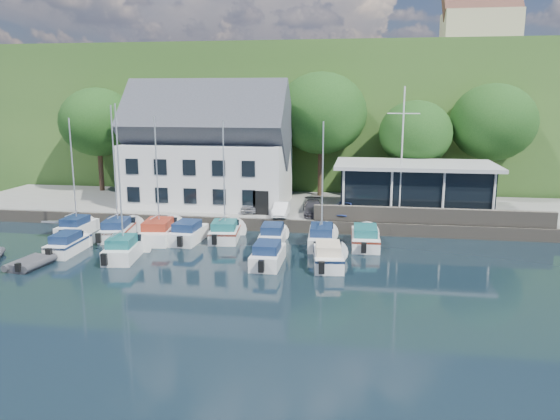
# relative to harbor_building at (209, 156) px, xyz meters

# --- Properties ---
(ground) EXTENTS (180.00, 180.00, 0.00)m
(ground) POSITION_rel_harbor_building_xyz_m (7.00, -16.50, -5.35)
(ground) COLOR black
(ground) RESTS_ON ground
(quay) EXTENTS (60.00, 13.00, 1.00)m
(quay) POSITION_rel_harbor_building_xyz_m (7.00, 1.00, -4.85)
(quay) COLOR gray
(quay) RESTS_ON ground
(quay_face) EXTENTS (60.00, 0.30, 1.00)m
(quay_face) POSITION_rel_harbor_building_xyz_m (7.00, -5.50, -4.85)
(quay_face) COLOR #5C554A
(quay_face) RESTS_ON ground
(hillside) EXTENTS (160.00, 75.00, 16.00)m
(hillside) POSITION_rel_harbor_building_xyz_m (7.00, 45.50, 2.65)
(hillside) COLOR #2C511E
(hillside) RESTS_ON ground
(field_patch) EXTENTS (50.00, 30.00, 0.30)m
(field_patch) POSITION_rel_harbor_building_xyz_m (15.00, 53.50, 10.80)
(field_patch) COLOR #616E37
(field_patch) RESTS_ON hillside
(farmhouse) EXTENTS (10.40, 7.00, 8.20)m
(farmhouse) POSITION_rel_harbor_building_xyz_m (29.00, 35.50, 14.75)
(farmhouse) COLOR #C6B492
(farmhouse) RESTS_ON hillside
(harbor_building) EXTENTS (14.40, 8.20, 8.70)m
(harbor_building) POSITION_rel_harbor_building_xyz_m (0.00, 0.00, 0.00)
(harbor_building) COLOR silver
(harbor_building) RESTS_ON quay
(club_pavilion) EXTENTS (13.20, 7.20, 4.10)m
(club_pavilion) POSITION_rel_harbor_building_xyz_m (18.00, -0.50, -2.30)
(club_pavilion) COLOR black
(club_pavilion) RESTS_ON quay
(seawall) EXTENTS (18.00, 0.50, 1.20)m
(seawall) POSITION_rel_harbor_building_xyz_m (19.00, -5.10, -3.75)
(seawall) COLOR #5C554A
(seawall) RESTS_ON quay
(gangway) EXTENTS (1.20, 6.00, 1.40)m
(gangway) POSITION_rel_harbor_building_xyz_m (-9.50, -7.50, -5.35)
(gangway) COLOR silver
(gangway) RESTS_ON ground
(car_silver) EXTENTS (1.84, 3.53, 1.15)m
(car_silver) POSITION_rel_harbor_building_xyz_m (4.27, -2.70, -3.78)
(car_silver) COLOR #9D9DA1
(car_silver) RESTS_ON quay
(car_white) EXTENTS (1.24, 3.37, 1.10)m
(car_white) POSITION_rel_harbor_building_xyz_m (7.21, -4.09, -3.80)
(car_white) COLOR white
(car_white) RESTS_ON quay
(car_dgrey) EXTENTS (2.08, 4.12, 1.15)m
(car_dgrey) POSITION_rel_harbor_building_xyz_m (9.74, -3.29, -3.78)
(car_dgrey) COLOR #2E2D32
(car_dgrey) RESTS_ON quay
(car_blue) EXTENTS (2.45, 3.95, 1.26)m
(car_blue) POSITION_rel_harbor_building_xyz_m (12.36, -3.35, -3.72)
(car_blue) COLOR navy
(car_blue) RESTS_ON quay
(flagpole) EXTENTS (2.48, 0.20, 10.34)m
(flagpole) POSITION_rel_harbor_building_xyz_m (16.68, -3.47, 0.82)
(flagpole) COLOR silver
(flagpole) RESTS_ON quay
(tree_0) EXTENTS (7.64, 7.64, 10.45)m
(tree_0) POSITION_rel_harbor_building_xyz_m (-13.01, 5.12, 0.87)
(tree_0) COLOR #11330F
(tree_0) RESTS_ON quay
(tree_1) EXTENTS (6.83, 6.83, 9.34)m
(tree_1) POSITION_rel_harbor_building_xyz_m (-6.43, 4.93, 0.32)
(tree_1) COLOR #11330F
(tree_1) RESTS_ON quay
(tree_2) EXTENTS (7.43, 7.43, 10.15)m
(tree_2) POSITION_rel_harbor_building_xyz_m (3.55, 5.91, 0.72)
(tree_2) COLOR #11330F
(tree_2) RESTS_ON quay
(tree_3) EXTENTS (8.69, 8.69, 11.87)m
(tree_3) POSITION_rel_harbor_building_xyz_m (9.56, 5.73, 1.59)
(tree_3) COLOR #11330F
(tree_3) RESTS_ON quay
(tree_4) EXTENTS (6.76, 6.76, 9.24)m
(tree_4) POSITION_rel_harbor_building_xyz_m (18.40, 5.15, 0.27)
(tree_4) COLOR #11330F
(tree_4) RESTS_ON quay
(tree_5) EXTENTS (7.88, 7.88, 10.77)m
(tree_5) POSITION_rel_harbor_building_xyz_m (25.41, 6.27, 1.03)
(tree_5) COLOR #11330F
(tree_5) RESTS_ON quay
(boat_r1_0) EXTENTS (1.90, 5.74, 8.85)m
(boat_r1_0) POSITION_rel_harbor_building_xyz_m (-8.14, -8.82, -0.92)
(boat_r1_0) COLOR white
(boat_r1_0) RESTS_ON ground
(boat_r1_1) EXTENTS (3.17, 6.59, 8.97)m
(boat_r1_1) POSITION_rel_harbor_building_xyz_m (-4.59, -9.14, -0.86)
(boat_r1_1) COLOR white
(boat_r1_1) RESTS_ON ground
(boat_r1_2) EXTENTS (3.16, 7.46, 9.59)m
(boat_r1_2) POSITION_rel_harbor_building_xyz_m (-1.24, -9.26, -0.55)
(boat_r1_2) COLOR white
(boat_r1_2) RESTS_ON ground
(boat_r1_3) EXTENTS (2.33, 5.86, 1.56)m
(boat_r1_3) POSITION_rel_harbor_building_xyz_m (1.06, -9.43, -4.57)
(boat_r1_3) COLOR white
(boat_r1_3) RESTS_ON ground
(boat_r1_4) EXTENTS (2.83, 5.68, 9.10)m
(boat_r1_4) POSITION_rel_harbor_building_xyz_m (3.65, -8.61, -0.80)
(boat_r1_4) COLOR white
(boat_r1_4) RESTS_ON ground
(boat_r1_5) EXTENTS (2.18, 5.74, 1.52)m
(boat_r1_5) POSITION_rel_harbor_building_xyz_m (7.37, -9.18, -4.59)
(boat_r1_5) COLOR white
(boat_r1_5) RESTS_ON ground
(boat_r1_6) EXTENTS (2.44, 7.02, 9.46)m
(boat_r1_6) POSITION_rel_harbor_building_xyz_m (10.92, -9.01, -0.62)
(boat_r1_6) COLOR white
(boat_r1_6) RESTS_ON ground
(boat_r1_7) EXTENTS (2.33, 6.85, 1.49)m
(boat_r1_7) POSITION_rel_harbor_building_xyz_m (14.04, -8.61, -4.61)
(boat_r1_7) COLOR white
(boat_r1_7) RESTS_ON ground
(boat_r2_0) EXTENTS (1.95, 5.83, 1.44)m
(boat_r2_0) POSITION_rel_harbor_building_xyz_m (-6.20, -13.56, -4.63)
(boat_r2_0) COLOR white
(boat_r2_0) RESTS_ON ground
(boat_r2_1) EXTENTS (2.76, 5.96, 9.54)m
(boat_r2_1) POSITION_rel_harbor_building_xyz_m (-1.77, -14.34, -0.58)
(boat_r2_1) COLOR white
(boat_r2_1) RESTS_ON ground
(boat_r2_3) EXTENTS (1.98, 5.81, 1.52)m
(boat_r2_3) POSITION_rel_harbor_building_xyz_m (7.89, -14.08, -4.59)
(boat_r2_3) COLOR white
(boat_r2_3) RESTS_ON ground
(boat_r2_4) EXTENTS (2.58, 5.90, 1.55)m
(boat_r2_4) POSITION_rel_harbor_building_xyz_m (11.74, -13.87, -4.57)
(boat_r2_4) COLOR white
(boat_r2_4) RESTS_ON ground
(dinghy_1) EXTENTS (2.17, 3.26, 0.72)m
(dinghy_1) POSITION_rel_harbor_building_xyz_m (-6.80, -17.04, -4.99)
(dinghy_1) COLOR #343539
(dinghy_1) RESTS_ON ground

